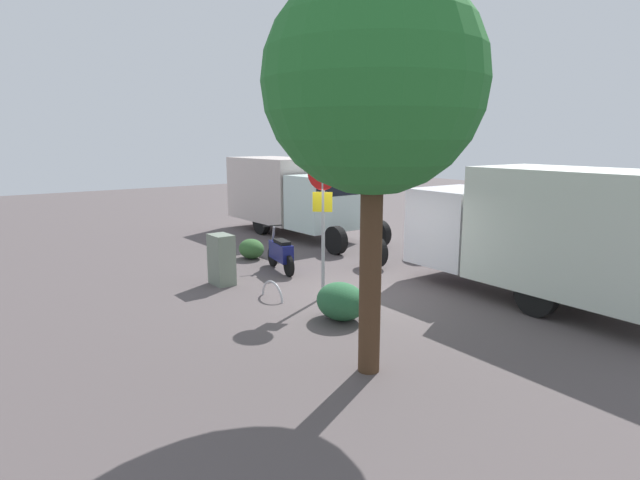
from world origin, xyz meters
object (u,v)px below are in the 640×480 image
Objects in this scene: box_truck_far at (290,192)px; street_tree at (374,84)px; utility_cabinet at (222,260)px; motorcycle at (281,253)px; bike_rack_hoop at (272,299)px; box_truck_near at (544,229)px; stop_sign at (323,204)px.

street_tree reaches higher than box_truck_far.
street_tree reaches higher than utility_cabinet.
motorcycle is at bearing -83.38° from utility_cabinet.
street_tree is 4.73× the size of utility_cabinet.
bike_rack_hoop is (-6.74, 4.89, -1.59)m from box_truck_far.
box_truck_near is at bearing -139.42° from motorcycle.
motorcycle is 0.30× the size of street_tree.
utility_cabinet is 1.94m from bike_rack_hoop.
box_truck_near is at bearing -85.72° from street_tree.
bike_rack_hoop is at bearing -37.33° from box_truck_far.
stop_sign is (-7.36, 3.91, 0.57)m from box_truck_far.
utility_cabinet reaches higher than bike_rack_hoop.
stop_sign is 2.44m from bike_rack_hoop.
box_truck_far reaches higher than bike_rack_hoop.
utility_cabinet is at bearing 11.88° from bike_rack_hoop.
bike_rack_hoop is at bearing 57.63° from stop_sign.
box_truck_far is 4.10× the size of motorcycle.
box_truck_near is 7.56m from utility_cabinet.
bike_rack_hoop is at bearing -9.95° from street_tree.
box_truck_near reaches higher than bike_rack_hoop.
street_tree is (-6.12, 2.22, 3.82)m from motorcycle.
box_truck_near is 6.21m from bike_rack_hoop.
utility_cabinet reaches higher than motorcycle.
box_truck_far reaches higher than utility_cabinet.
box_truck_near is 6.65m from motorcycle.
box_truck_near is at bearing -128.12° from bike_rack_hoop.
stop_sign reaches higher than box_truck_far.
stop_sign is at bearing 179.93° from motorcycle.
box_truck_far is at bearing -27.33° from street_tree.
stop_sign is at bearing -122.37° from bike_rack_hoop.
stop_sign reaches higher than utility_cabinet.
utility_cabinet is at bearing 107.79° from motorcycle.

